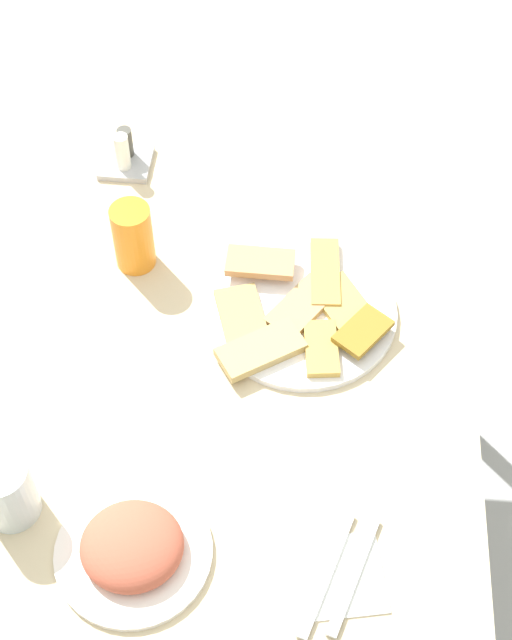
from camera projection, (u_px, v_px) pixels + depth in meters
name	position (u px, v px, depth m)	size (l,w,h in m)	color
ground_plane	(233.00, 536.00, 2.10)	(6.00, 6.00, 0.00)	#A1A1A4
dining_table	(226.00, 373.00, 1.59)	(1.12, 0.78, 0.72)	beige
pide_platter	(300.00, 311.00, 1.55)	(0.30, 0.30, 0.04)	white
salad_plate_greens	(132.00, 548.00, 1.30)	(0.21, 0.21, 0.06)	white
soda_can	(133.00, 237.00, 1.58)	(0.07, 0.07, 0.12)	orange
drinking_glass	(6.00, 490.00, 1.31)	(0.08, 0.08, 0.11)	silver
paper_napkin	(340.00, 576.00, 1.29)	(0.12, 0.12, 0.00)	white
fork	(354.00, 575.00, 1.29)	(0.18, 0.02, 0.01)	silver
spoon	(327.00, 574.00, 1.29)	(0.19, 0.02, 0.01)	silver
condiment_caddy	(125.00, 156.00, 1.74)	(0.09, 0.09, 0.08)	#B2B2B7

